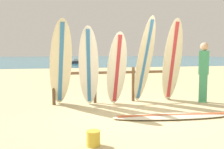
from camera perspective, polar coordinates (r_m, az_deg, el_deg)
ground_plane at (r=5.87m, az=8.37°, el=-9.22°), size 120.00×120.00×0.00m
ocean_water at (r=63.32m, az=-11.86°, el=3.68°), size 120.00×80.00×0.01m
surfboard_rack at (r=7.13m, az=0.58°, el=-1.23°), size 3.59×0.09×1.03m
surfboard_leaning_far_left at (r=6.55m, az=-11.96°, el=2.39°), size 0.67×1.18×2.30m
surfboard_leaning_left at (r=6.51m, az=-5.51°, el=1.76°), size 0.67×0.86×2.14m
surfboard_leaning_center_left at (r=6.68m, az=1.15°, el=1.33°), size 0.63×0.60×2.02m
surfboard_leaning_center at (r=6.95m, az=7.62°, el=3.19°), size 0.57×1.00×2.44m
surfboard_leaning_center_right at (r=7.33m, az=13.98°, el=3.08°), size 0.62×0.78×2.42m
surfboard_lying_on_sand at (r=5.67m, az=13.95°, el=-9.47°), size 2.74×0.87×0.08m
beachgoer_standing at (r=7.55m, az=20.74°, el=1.09°), size 0.33×0.31×1.75m
small_boat_offshore at (r=33.53m, az=-8.35°, el=3.00°), size 2.11×1.03×0.71m
sand_bucket at (r=3.92m, az=-4.41°, el=-14.74°), size 0.22×0.22×0.24m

